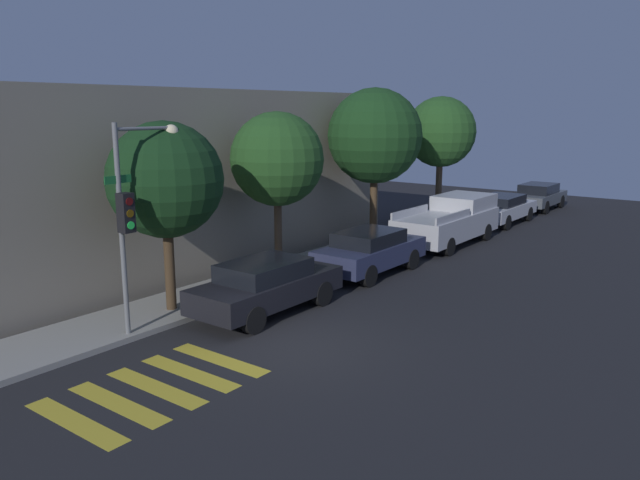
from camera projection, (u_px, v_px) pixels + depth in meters
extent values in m
plane|color=black|center=(294.00, 346.00, 14.31)|extent=(60.00, 60.00, 0.00)
cube|color=gray|center=(171.00, 308.00, 16.86)|extent=(26.00, 2.27, 0.14)
cube|color=gray|center=(68.00, 188.00, 18.93)|extent=(26.00, 6.00, 5.96)
cube|color=gold|center=(75.00, 422.00, 10.85)|extent=(0.45, 2.60, 0.00)
cube|color=gold|center=(118.00, 404.00, 11.53)|extent=(0.45, 2.60, 0.00)
cube|color=gold|center=(156.00, 387.00, 12.20)|extent=(0.45, 2.60, 0.00)
cube|color=gold|center=(189.00, 373.00, 12.88)|extent=(0.45, 2.60, 0.00)
cube|color=gold|center=(220.00, 360.00, 13.55)|extent=(0.45, 2.60, 0.00)
cylinder|color=slate|center=(122.00, 235.00, 14.27)|extent=(0.12, 0.12, 5.05)
cube|color=black|center=(126.00, 213.00, 14.03)|extent=(0.30, 0.30, 0.90)
cylinder|color=#4C0C0C|center=(129.00, 202.00, 13.88)|extent=(0.18, 0.02, 0.18)
cylinder|color=#593D0A|center=(130.00, 214.00, 13.94)|extent=(0.18, 0.02, 0.18)
cylinder|color=#26E54C|center=(131.00, 225.00, 13.99)|extent=(0.18, 0.02, 0.18)
cube|color=#19662D|center=(118.00, 179.00, 14.00)|extent=(0.70, 0.02, 0.18)
cylinder|color=slate|center=(144.00, 128.00, 14.39)|extent=(1.58, 0.08, 0.08)
sphere|color=#F9E5B2|center=(171.00, 132.00, 15.03)|extent=(0.36, 0.36, 0.36)
cube|color=black|center=(267.00, 289.00, 16.53)|extent=(4.46, 1.75, 0.63)
cube|color=black|center=(264.00, 270.00, 16.33)|extent=(2.32, 1.54, 0.47)
cylinder|color=black|center=(279.00, 284.00, 18.14)|extent=(0.69, 0.22, 0.69)
cylinder|color=black|center=(322.00, 293.00, 17.21)|extent=(0.69, 0.22, 0.69)
cylinder|color=black|center=(209.00, 308.00, 15.98)|extent=(0.69, 0.22, 0.69)
cylinder|color=black|center=(254.00, 320.00, 15.05)|extent=(0.69, 0.22, 0.69)
cube|color=#2D3351|center=(370.00, 254.00, 20.48)|extent=(4.34, 1.79, 0.66)
cube|color=black|center=(369.00, 238.00, 20.28)|extent=(2.26, 1.57, 0.45)
cylinder|color=black|center=(372.00, 253.00, 22.07)|extent=(0.69, 0.22, 0.69)
cylinder|color=black|center=(412.00, 259.00, 21.12)|extent=(0.69, 0.22, 0.69)
cylinder|color=black|center=(326.00, 268.00, 19.97)|extent=(0.69, 0.22, 0.69)
cylinder|color=black|center=(369.00, 276.00, 19.02)|extent=(0.69, 0.22, 0.69)
cube|color=#BCBCC1|center=(447.00, 225.00, 24.85)|extent=(5.61, 2.07, 0.93)
cube|color=#BCBCC1|center=(464.00, 202.00, 25.90)|extent=(2.52, 1.90, 0.57)
cube|color=#BCBCC1|center=(410.00, 212.00, 24.17)|extent=(2.80, 0.08, 0.28)
cube|color=#BCBCC1|center=(453.00, 217.00, 23.09)|extent=(2.80, 0.08, 0.28)
cylinder|color=black|center=(444.00, 227.00, 26.86)|extent=(0.69, 0.22, 0.69)
cylinder|color=black|center=(486.00, 232.00, 25.74)|extent=(0.69, 0.22, 0.69)
cylinder|color=black|center=(404.00, 240.00, 24.15)|extent=(0.69, 0.22, 0.69)
cylinder|color=black|center=(449.00, 247.00, 23.03)|extent=(0.69, 0.22, 0.69)
cube|color=silver|center=(502.00, 210.00, 29.45)|extent=(4.66, 1.77, 0.58)
cube|color=black|center=(501.00, 200.00, 29.25)|extent=(2.43, 1.56, 0.43)
cylinder|color=black|center=(497.00, 211.00, 31.11)|extent=(0.69, 0.22, 0.69)
cylinder|color=black|center=(528.00, 214.00, 30.17)|extent=(0.69, 0.22, 0.69)
cylinder|color=black|center=(473.00, 219.00, 28.85)|extent=(0.69, 0.22, 0.69)
cylinder|color=black|center=(506.00, 222.00, 27.91)|extent=(0.69, 0.22, 0.69)
cube|color=#4C5156|center=(539.00, 198.00, 33.60)|extent=(4.28, 1.76, 0.55)
cube|color=black|center=(539.00, 188.00, 33.41)|extent=(2.23, 1.55, 0.50)
cylinder|color=black|center=(532.00, 199.00, 35.16)|extent=(0.69, 0.22, 0.69)
cylinder|color=black|center=(561.00, 201.00, 34.22)|extent=(0.69, 0.22, 0.69)
cylinder|color=black|center=(515.00, 205.00, 33.09)|extent=(0.69, 0.22, 0.69)
cylinder|color=black|center=(545.00, 207.00, 32.15)|extent=(0.69, 0.22, 0.69)
cylinder|color=#42301E|center=(170.00, 269.00, 16.34)|extent=(0.27, 0.27, 2.46)
sphere|color=#143316|center=(165.00, 180.00, 15.86)|extent=(2.98, 2.98, 2.98)
cylinder|color=brown|center=(278.00, 237.00, 19.70)|extent=(0.25, 0.25, 2.73)
sphere|color=#234C1E|center=(277.00, 159.00, 19.20)|extent=(2.91, 2.91, 2.91)
cylinder|color=#4C3823|center=(373.00, 210.00, 24.04)|extent=(0.28, 0.28, 3.00)
sphere|color=#193D19|center=(375.00, 136.00, 23.46)|extent=(3.58, 3.58, 3.58)
cylinder|color=brown|center=(438.00, 193.00, 28.33)|extent=(0.28, 0.28, 3.16)
sphere|color=#234C1E|center=(441.00, 132.00, 27.76)|extent=(3.12, 3.12, 3.12)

